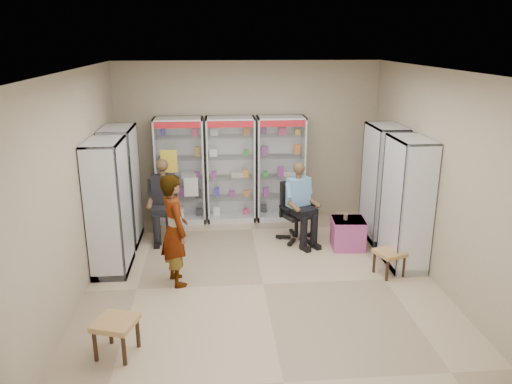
{
  "coord_description": "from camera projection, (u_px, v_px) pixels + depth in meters",
  "views": [
    {
      "loc": [
        -0.66,
        -6.44,
        3.4
      ],
      "look_at": [
        -0.04,
        0.7,
        1.18
      ],
      "focal_mm": 35.0,
      "sensor_mm": 36.0,
      "label": 1
    }
  ],
  "objects": [
    {
      "name": "floor",
      "position": [
        263.0,
        284.0,
        7.19
      ],
      "size": [
        6.0,
        6.0,
        0.0
      ],
      "primitive_type": "plane",
      "color": "tan",
      "rests_on": "ground"
    },
    {
      "name": "room_shell",
      "position": [
        264.0,
        151.0,
        6.6
      ],
      "size": [
        5.02,
        6.02,
        3.01
      ],
      "color": "tan",
      "rests_on": "ground"
    },
    {
      "name": "cabinet_back_left",
      "position": [
        180.0,
        171.0,
        9.38
      ],
      "size": [
        0.9,
        0.5,
        2.0
      ],
      "primitive_type": "cube",
      "color": "#B5B9BD",
      "rests_on": "floor"
    },
    {
      "name": "cabinet_back_mid",
      "position": [
        231.0,
        170.0,
        9.46
      ],
      "size": [
        0.9,
        0.5,
        2.0
      ],
      "primitive_type": "cube",
      "color": "#A8AAAF",
      "rests_on": "floor"
    },
    {
      "name": "cabinet_back_right",
      "position": [
        280.0,
        169.0,
        9.54
      ],
      "size": [
        0.9,
        0.5,
        2.0
      ],
      "primitive_type": "cube",
      "color": "#AAADB2",
      "rests_on": "floor"
    },
    {
      "name": "cabinet_right_far",
      "position": [
        383.0,
        183.0,
        8.6
      ],
      "size": [
        0.9,
        0.5,
        2.0
      ],
      "primitive_type": "cube",
      "rotation": [
        0.0,
        0.0,
        1.57
      ],
      "color": "silver",
      "rests_on": "floor"
    },
    {
      "name": "cabinet_right_near",
      "position": [
        406.0,
        203.0,
        7.55
      ],
      "size": [
        0.9,
        0.5,
        2.0
      ],
      "primitive_type": "cube",
      "rotation": [
        0.0,
        0.0,
        1.57
      ],
      "color": "silver",
      "rests_on": "floor"
    },
    {
      "name": "cabinet_left_far",
      "position": [
        122.0,
        186.0,
        8.42
      ],
      "size": [
        0.9,
        0.5,
        2.0
      ],
      "primitive_type": "cube",
      "rotation": [
        0.0,
        0.0,
        -1.57
      ],
      "color": "#A8AAAF",
      "rests_on": "floor"
    },
    {
      "name": "cabinet_left_near",
      "position": [
        109.0,
        207.0,
        7.38
      ],
      "size": [
        0.9,
        0.5,
        2.0
      ],
      "primitive_type": "cube",
      "rotation": [
        0.0,
        0.0,
        -1.57
      ],
      "color": "#9EA1A5",
      "rests_on": "floor"
    },
    {
      "name": "wooden_chair",
      "position": [
        165.0,
        211.0,
        8.83
      ],
      "size": [
        0.42,
        0.42,
        0.94
      ],
      "primitive_type": "cube",
      "color": "black",
      "rests_on": "floor"
    },
    {
      "name": "seated_customer",
      "position": [
        164.0,
        201.0,
        8.72
      ],
      "size": [
        0.44,
        0.6,
        1.34
      ],
      "primitive_type": null,
      "color": "black",
      "rests_on": "floor"
    },
    {
      "name": "office_chair",
      "position": [
        297.0,
        212.0,
        8.62
      ],
      "size": [
        0.75,
        0.75,
        1.04
      ],
      "primitive_type": "cube",
      "rotation": [
        0.0,
        0.0,
        0.42
      ],
      "color": "black",
      "rests_on": "floor"
    },
    {
      "name": "seated_shopkeeper",
      "position": [
        297.0,
        205.0,
        8.53
      ],
      "size": [
        0.65,
        0.73,
        1.33
      ],
      "primitive_type": null,
      "rotation": [
        0.0,
        0.0,
        0.42
      ],
      "color": "#66A1CA",
      "rests_on": "floor"
    },
    {
      "name": "pink_trunk",
      "position": [
        348.0,
        234.0,
        8.37
      ],
      "size": [
        0.56,
        0.54,
        0.5
      ],
      "primitive_type": "cube",
      "rotation": [
        0.0,
        0.0,
        -0.08
      ],
      "color": "#C04D9D",
      "rests_on": "floor"
    },
    {
      "name": "tea_glass",
      "position": [
        346.0,
        217.0,
        8.29
      ],
      "size": [
        0.07,
        0.07,
        0.1
      ],
      "primitive_type": "cylinder",
      "color": "#4E0F06",
      "rests_on": "pink_trunk"
    },
    {
      "name": "woven_stool_a",
      "position": [
        389.0,
        263.0,
        7.43
      ],
      "size": [
        0.49,
        0.49,
        0.38
      ],
      "primitive_type": "cube",
      "rotation": [
        0.0,
        0.0,
        0.34
      ],
      "color": "olive",
      "rests_on": "floor"
    },
    {
      "name": "woven_stool_b",
      "position": [
        117.0,
        337.0,
        5.55
      ],
      "size": [
        0.53,
        0.53,
        0.43
      ],
      "primitive_type": "cube",
      "rotation": [
        0.0,
        0.0,
        -0.3
      ],
      "color": "#A77D46",
      "rests_on": "floor"
    },
    {
      "name": "standing_man",
      "position": [
        175.0,
        230.0,
        7.01
      ],
      "size": [
        0.58,
        0.69,
        1.63
      ],
      "primitive_type": "imported",
      "rotation": [
        0.0,
        0.0,
        1.94
      ],
      "color": "gray",
      "rests_on": "floor"
    }
  ]
}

